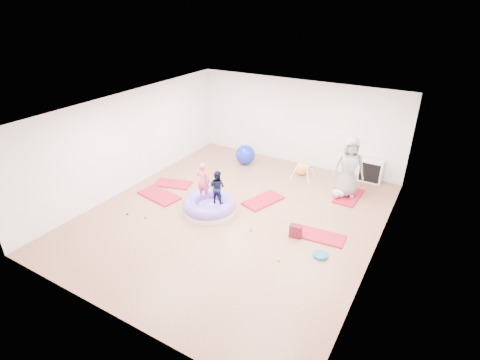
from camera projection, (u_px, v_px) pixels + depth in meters
The scene contains 19 objects.
room at pixel (234, 166), 9.13m from camera, with size 7.01×8.01×2.81m.
gym_mat_front_left at pixel (159, 195), 10.66m from camera, with size 1.25×0.63×0.05m, color #A51318.
gym_mat_mid_left at pixel (173, 184), 11.33m from camera, with size 1.08×0.54×0.05m, color #A51318.
gym_mat_center_back at pixel (263, 201), 10.40m from camera, with size 1.16×0.58×0.05m, color #A51318.
gym_mat_right at pixel (322, 236), 8.87m from camera, with size 1.06×0.53×0.04m, color #A51318.
gym_mat_rear_right at pixel (349, 196), 10.63m from camera, with size 1.17×0.59×0.05m, color #A51318.
inflatable_cushion at pixel (209, 206), 9.85m from camera, with size 1.40×1.40×0.44m.
child_pink at pixel (203, 179), 9.64m from camera, with size 0.36×0.24×1.00m, color #DD486F.
child_navy at pixel (217, 185), 9.42m from camera, with size 0.44×0.34×0.90m, color black.
adult_caregiver at pixel (349, 167), 10.29m from camera, with size 0.84×0.54×1.71m, color gray.
infant at pixel (338, 193), 10.50m from camera, with size 0.36×0.37×0.21m.
ball_pit_balls at pixel (213, 201), 10.34m from camera, with size 4.59×3.34×0.06m.
exercise_ball_blue at pixel (245, 155), 12.57m from camera, with size 0.66×0.66×0.66m, color #1125B0.
exercise_ball_orange at pixel (302, 168), 11.86m from camera, with size 0.43×0.43×0.43m, color yellow.
infant_play_gym at pixel (303, 170), 11.50m from camera, with size 0.64×0.60×0.49m.
cube_shelf at pixel (371, 171), 11.37m from camera, with size 0.69×0.34×0.69m.
balance_disc at pixel (320, 255), 8.21m from camera, with size 0.33×0.33×0.07m, color #13607E.
backpack at pixel (296, 231), 8.82m from camera, with size 0.28×0.17×0.32m, color #9F1A37.
yellow_toy at pixel (212, 221), 9.49m from camera, with size 0.20×0.20×0.03m, color yellow.
Camera 1 is at (4.33, -7.10, 5.20)m, focal length 28.00 mm.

